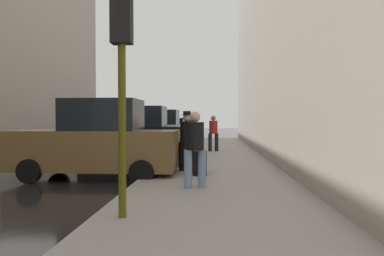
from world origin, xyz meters
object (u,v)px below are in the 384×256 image
object	(u,v)px
fire_hydrant	(184,143)
parked_black_suv	(137,134)
parked_silver_sedan	(176,129)
duffel_bag	(192,150)
parked_red_hatchback	(169,130)
traffic_light	(122,50)
parked_bronze_suv	(98,142)
parked_white_van	(158,130)
pedestrian_with_fedora	(187,138)
pedestrian_in_red_jacket	(213,131)
parked_dark_green_sedan	(181,128)
rolling_suitcase	(199,162)
pedestrian_in_jeans	(195,145)

from	to	relation	value
fire_hydrant	parked_black_suv	bearing A→B (deg)	-123.67
parked_silver_sedan	duffel_bag	world-z (taller)	parked_silver_sedan
parked_red_hatchback	parked_silver_sedan	xyz separation A→B (m)	(-0.00, 4.96, 0.00)
traffic_light	parked_black_suv	bearing A→B (deg)	100.21
parked_silver_sedan	parked_bronze_suv	bearing A→B (deg)	-90.00
parked_black_suv	parked_white_van	distance (m)	6.14
parked_black_suv	parked_silver_sedan	size ratio (longest dim) A/B	1.09
parked_white_van	traffic_light	world-z (taller)	traffic_light
pedestrian_with_fedora	duffel_bag	distance (m)	5.73
parked_black_suv	pedestrian_in_red_jacket	size ratio (longest dim) A/B	2.71
pedestrian_in_red_jacket	parked_dark_green_sedan	bearing A→B (deg)	99.41
parked_red_hatchback	pedestrian_in_red_jacket	world-z (taller)	pedestrian_in_red_jacket
parked_black_suv	parked_white_van	xyz separation A→B (m)	(-0.00, 6.14, 0.00)
parked_black_suv	fire_hydrant	xyz separation A→B (m)	(1.80, 2.71, -0.54)
rolling_suitcase	traffic_light	bearing A→B (deg)	-102.81
parked_black_suv	duffel_bag	size ratio (longest dim) A/B	10.55
pedestrian_in_jeans	parked_black_suv	bearing A→B (deg)	110.40
parked_bronze_suv	parked_red_hatchback	xyz separation A→B (m)	(0.00, 17.51, -0.18)
pedestrian_in_red_jacket	parked_bronze_suv	bearing A→B (deg)	-113.58
traffic_light	rolling_suitcase	xyz separation A→B (m)	(1.04, 4.55, -2.27)
parked_silver_sedan	parked_black_suv	bearing A→B (deg)	-90.00
parked_dark_green_sedan	duffel_bag	world-z (taller)	parked_dark_green_sedan
fire_hydrant	parked_dark_green_sedan	bearing A→B (deg)	95.39
fire_hydrant	traffic_light	xyz separation A→B (m)	(0.05, -13.00, 2.26)
parked_red_hatchback	pedestrian_with_fedora	distance (m)	17.08
parked_bronze_suv	parked_dark_green_sedan	bearing A→B (deg)	90.00
parked_red_hatchback	pedestrian_in_red_jacket	distance (m)	10.49
parked_red_hatchback	pedestrian_with_fedora	world-z (taller)	pedestrian_with_fedora
fire_hydrant	traffic_light	bearing A→B (deg)	-89.78
parked_dark_green_sedan	rolling_suitcase	world-z (taller)	parked_dark_green_sedan
parked_black_suv	traffic_light	bearing A→B (deg)	-79.79
fire_hydrant	pedestrian_with_fedora	distance (m)	7.76
fire_hydrant	pedestrian_with_fedora	bearing A→B (deg)	-84.84
parked_white_van	pedestrian_in_red_jacket	distance (m)	5.34
pedestrian_in_red_jacket	duffel_bag	distance (m)	1.79
parked_black_suv	parked_dark_green_sedan	size ratio (longest dim) A/B	1.09
parked_bronze_suv	parked_white_van	bearing A→B (deg)	90.00
traffic_light	duffel_bag	bearing A→B (deg)	87.52
parked_white_van	fire_hydrant	world-z (taller)	parked_white_van
parked_black_suv	parked_dark_green_sedan	bearing A→B (deg)	90.00
parked_red_hatchback	duffel_bag	world-z (taller)	parked_red_hatchback
pedestrian_in_red_jacket	pedestrian_in_jeans	bearing A→B (deg)	-92.53
duffel_bag	parked_white_van	bearing A→B (deg)	113.04
traffic_light	pedestrian_in_jeans	bearing A→B (deg)	68.56
parked_red_hatchback	traffic_light	xyz separation A→B (m)	(1.85, -22.20, 1.91)
parked_black_suv	parked_dark_green_sedan	xyz separation A→B (m)	(0.00, 21.82, -0.18)
parked_dark_green_sedan	pedestrian_with_fedora	distance (m)	26.93
parked_black_suv	traffic_light	xyz separation A→B (m)	(1.85, -10.30, 1.73)
rolling_suitcase	pedestrian_in_red_jacket	bearing A→B (deg)	86.98
parked_white_van	parked_silver_sedan	xyz separation A→B (m)	(0.00, 10.71, -0.18)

